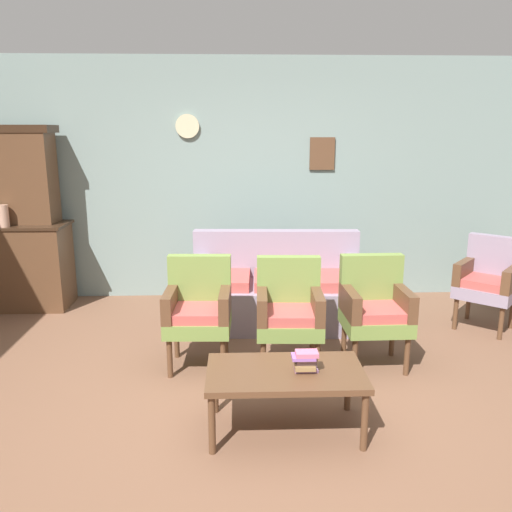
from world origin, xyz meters
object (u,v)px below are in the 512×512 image
at_px(floor_vase_by_wall, 499,275).
at_px(armchair_near_cabinet, 198,307).
at_px(floral_couch, 276,291).
at_px(wingback_chair_by_fireplace, 489,279).
at_px(armchair_by_doorway, 375,306).
at_px(side_cabinet, 17,266).
at_px(armchair_near_couch_end, 289,309).
at_px(vase_on_cabinet, 3,216).
at_px(book_stack_on_table, 306,361).
at_px(coffee_table, 285,377).

bearing_deg(floor_vase_by_wall, armchair_near_cabinet, -155.76).
xyz_separation_m(floral_couch, wingback_chair_by_fireplace, (2.05, -0.21, 0.17)).
distance_m(floral_couch, floor_vase_by_wall, 2.57).
bearing_deg(floral_couch, armchair_by_doorway, -53.45).
bearing_deg(side_cabinet, armchair_by_doorway, -24.15).
bearing_deg(floral_couch, armchair_near_couch_end, -88.68).
distance_m(vase_on_cabinet, book_stack_on_table, 3.76).
bearing_deg(vase_on_cabinet, floral_couch, -8.41).
height_order(vase_on_cabinet, armchair_near_cabinet, vase_on_cabinet).
relative_size(floral_couch, armchair_by_doorway, 1.93).
height_order(armchair_by_doorway, book_stack_on_table, armchair_by_doorway).
bearing_deg(floral_couch, side_cabinet, 167.99).
height_order(armchair_by_doorway, coffee_table, armchair_by_doorway).
bearing_deg(floor_vase_by_wall, armchair_near_couch_end, -148.56).
height_order(armchair_near_cabinet, book_stack_on_table, armchair_near_cabinet).
bearing_deg(armchair_near_couch_end, wingback_chair_by_fireplace, 21.97).
distance_m(floral_couch, armchair_near_couch_end, 1.05).
bearing_deg(floor_vase_by_wall, book_stack_on_table, -135.07).
distance_m(vase_on_cabinet, armchair_near_couch_end, 3.23).
relative_size(armchair_near_couch_end, wingback_chair_by_fireplace, 1.00).
height_order(floral_couch, armchair_near_cabinet, same).
bearing_deg(armchair_near_couch_end, vase_on_cabinet, 152.93).
xyz_separation_m(armchair_by_doorway, book_stack_on_table, (-0.70, -1.00, -0.01)).
height_order(armchair_near_couch_end, floor_vase_by_wall, armchair_near_couch_end).
bearing_deg(wingback_chair_by_fireplace, side_cabinet, 170.54).
relative_size(armchair_near_cabinet, armchair_near_couch_end, 1.00).
bearing_deg(book_stack_on_table, armchair_by_doorway, 55.05).
distance_m(armchair_by_doorway, coffee_table, 1.29).
height_order(book_stack_on_table, floor_vase_by_wall, floor_vase_by_wall).
relative_size(armchair_by_doorway, wingback_chair_by_fireplace, 1.00).
bearing_deg(wingback_chair_by_fireplace, armchair_near_couch_end, -158.03).
bearing_deg(floor_vase_by_wall, wingback_chair_by_fireplace, -123.50).
bearing_deg(armchair_by_doorway, floral_couch, 126.55).
xyz_separation_m(side_cabinet, book_stack_on_table, (2.83, -2.58, 0.02)).
distance_m(vase_on_cabinet, floral_couch, 2.93).
distance_m(side_cabinet, floor_vase_by_wall, 5.32).
distance_m(coffee_table, floor_vase_by_wall, 3.60).
height_order(armchair_near_couch_end, coffee_table, armchair_near_couch_end).
xyz_separation_m(armchair_near_couch_end, coffee_table, (-0.11, -0.94, -0.12)).
relative_size(armchair_near_couch_end, armchair_by_doorway, 1.00).
height_order(vase_on_cabinet, armchair_near_couch_end, vase_on_cabinet).
bearing_deg(floral_couch, wingback_chair_by_fireplace, -5.93).
distance_m(side_cabinet, armchair_by_doorway, 3.87).
relative_size(coffee_table, book_stack_on_table, 6.02).
bearing_deg(armchair_by_doorway, wingback_chair_by_fireplace, 30.38).
relative_size(armchair_near_couch_end, floor_vase_by_wall, 1.36).
bearing_deg(armchair_by_doorway, armchair_near_couch_end, -176.43).
relative_size(vase_on_cabinet, armchair_near_cabinet, 0.25).
xyz_separation_m(armchair_near_cabinet, armchair_near_couch_end, (0.73, -0.07, 0.00)).
bearing_deg(book_stack_on_table, armchair_near_couch_end, 90.63).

